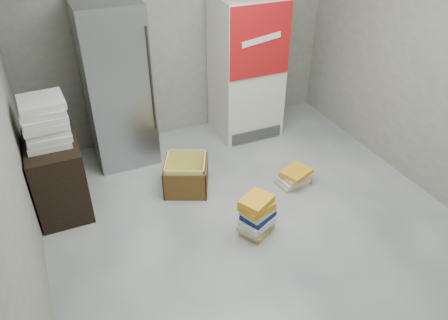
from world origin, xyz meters
The scene contains 9 objects.
ground centered at (0.00, 0.00, 0.00)m, with size 5.00×5.00×0.00m, color #BBBBB6.
room_shell centered at (0.00, 0.00, 1.80)m, with size 4.04×5.04×2.82m.
steel_fridge centered at (-0.90, 2.13, 0.95)m, with size 0.70×0.72×1.90m.
coke_cooler centered at (0.75, 2.12, 0.90)m, with size 0.80×0.73×1.80m.
wood_shelf centered at (-1.73, 1.40, 0.40)m, with size 0.50×0.80×0.80m, color black.
supply_box_stack centered at (-1.72, 1.40, 1.03)m, with size 0.43×0.44×0.45m.
phonebook_stack_main centered at (-0.05, 0.21, 0.22)m, with size 0.40×0.36×0.44m.
phonebook_stack_side centered at (0.71, 0.76, 0.10)m, with size 0.40×0.35×0.20m.
cardboard_box centered at (-0.43, 1.18, 0.16)m, with size 0.62×0.62×0.38m.
Camera 1 is at (-1.63, -2.60, 3.00)m, focal length 35.00 mm.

